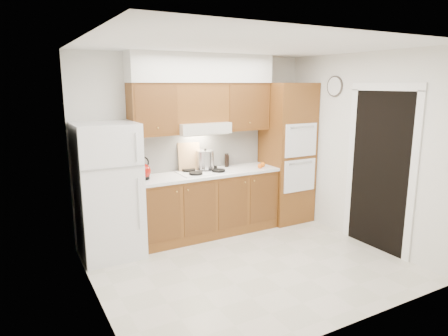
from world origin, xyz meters
name	(u,v)px	position (x,y,z in m)	size (l,w,h in m)	color
floor	(250,265)	(0.00, 0.00, 0.00)	(3.60, 3.60, 0.00)	beige
ceiling	(253,45)	(0.00, 0.00, 2.60)	(3.60, 3.60, 0.00)	white
wall_back	(196,145)	(0.00, 1.50, 1.30)	(3.60, 0.02, 2.60)	silver
wall_left	(92,179)	(-1.80, 0.00, 1.30)	(0.02, 3.00, 2.60)	silver
wall_right	(361,149)	(1.80, 0.00, 1.30)	(0.02, 3.00, 2.60)	silver
fridge	(108,191)	(-1.41, 1.14, 0.86)	(0.75, 0.72, 1.72)	white
base_cabinets	(207,204)	(0.02, 1.20, 0.45)	(2.11, 0.60, 0.90)	brown
countertop	(207,173)	(0.03, 1.19, 0.92)	(2.13, 0.62, 0.04)	white
backsplash	(198,150)	(0.02, 1.49, 1.22)	(2.11, 0.03, 0.56)	white
oven_cabinet	(287,153)	(1.44, 1.18, 1.10)	(0.70, 0.65, 2.20)	brown
upper_cab_left	(153,109)	(-0.71, 1.33, 1.85)	(0.63, 0.33, 0.70)	brown
upper_cab_right	(243,107)	(0.72, 1.33, 1.85)	(0.73, 0.33, 0.70)	brown
range_hood	(201,128)	(-0.02, 1.27, 1.57)	(0.75, 0.45, 0.15)	silver
upper_cab_over_hood	(199,103)	(-0.02, 1.33, 1.92)	(0.75, 0.33, 0.55)	brown
soffit	(202,68)	(0.03, 1.32, 2.40)	(2.13, 0.36, 0.40)	silver
cooktop	(204,172)	(-0.02, 1.21, 0.95)	(0.74, 0.50, 0.01)	white
doorway	(380,172)	(1.79, -0.35, 1.05)	(0.02, 0.90, 2.10)	black
wall_clock	(335,86)	(1.79, 0.55, 2.15)	(0.30, 0.30, 0.02)	#3F3833
kettle	(143,171)	(-0.93, 1.18, 1.05)	(0.21, 0.21, 0.21)	maroon
cutting_board	(189,157)	(-0.16, 1.39, 1.14)	(0.32, 0.02, 0.43)	tan
stock_pot	(205,160)	(0.04, 1.29, 1.10)	(0.25, 0.25, 0.26)	#B7B7BC
condiment_a	(227,161)	(0.44, 1.37, 1.04)	(0.06, 0.06, 0.20)	black
condiment_b	(227,160)	(0.49, 1.45, 1.03)	(0.06, 0.06, 0.19)	black
condiment_c	(227,161)	(0.47, 1.40, 1.03)	(0.06, 0.06, 0.17)	black
orange_near	(260,166)	(0.83, 1.03, 0.98)	(0.07, 0.07, 0.07)	#E3510B
orange_far	(263,165)	(0.92, 1.10, 0.98)	(0.07, 0.07, 0.07)	#FF9A0D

